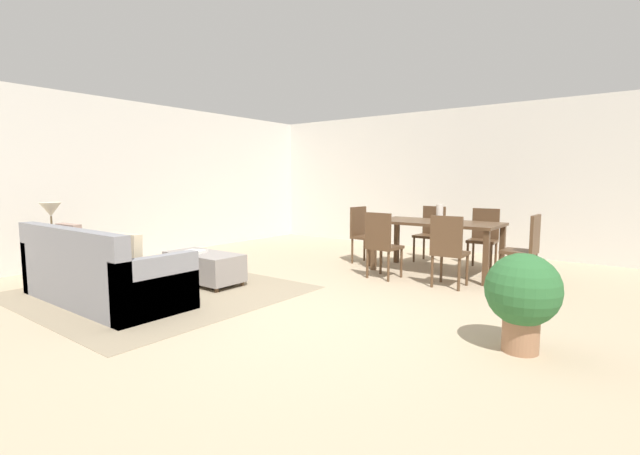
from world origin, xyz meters
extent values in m
plane|color=tan|center=(0.00, 0.00, 0.00)|extent=(10.80, 10.80, 0.00)
cube|color=silver|center=(0.00, 5.00, 1.35)|extent=(9.00, 0.12, 2.70)
cube|color=silver|center=(-4.50, 0.50, 1.35)|extent=(0.12, 11.00, 2.70)
cube|color=gray|center=(-2.00, -0.31, 0.00)|extent=(3.00, 2.80, 0.01)
cube|color=gray|center=(-2.12, -0.91, 0.21)|extent=(2.21, 0.90, 0.42)
cube|color=gray|center=(-2.12, -1.28, 0.64)|extent=(2.21, 0.16, 0.44)
cube|color=gray|center=(-3.15, -0.91, 0.31)|extent=(0.14, 0.90, 0.62)
cube|color=gray|center=(-1.08, -0.91, 0.31)|extent=(0.14, 0.90, 0.62)
cube|color=gray|center=(-2.77, -0.99, 0.63)|extent=(0.43, 0.15, 0.42)
cube|color=beige|center=(-2.33, -1.02, 0.59)|extent=(0.36, 0.14, 0.36)
cube|color=beige|center=(-1.90, -1.03, 0.59)|extent=(0.34, 0.11, 0.34)
cube|color=beige|center=(-1.46, -1.00, 0.62)|extent=(0.41, 0.13, 0.40)
cube|color=gray|center=(-1.89, 0.28, 0.23)|extent=(1.09, 0.52, 0.35)
cylinder|color=#513823|center=(-2.38, 0.49, 0.03)|extent=(0.05, 0.05, 0.06)
cylinder|color=#513823|center=(-1.39, 0.49, 0.03)|extent=(0.05, 0.05, 0.06)
cylinder|color=#513823|center=(-2.38, 0.07, 0.03)|extent=(0.05, 0.05, 0.06)
cylinder|color=#513823|center=(-1.39, 0.07, 0.03)|extent=(0.05, 0.05, 0.06)
cube|color=brown|center=(-3.52, -0.88, 0.53)|extent=(0.40, 0.40, 0.03)
cylinder|color=brown|center=(-3.69, -0.71, 0.26)|extent=(0.04, 0.04, 0.51)
cylinder|color=brown|center=(-3.35, -0.71, 0.26)|extent=(0.04, 0.04, 0.51)
cylinder|color=brown|center=(-3.69, -1.05, 0.26)|extent=(0.04, 0.04, 0.51)
cylinder|color=brown|center=(-3.35, -1.05, 0.26)|extent=(0.04, 0.04, 0.51)
cylinder|color=brown|center=(-3.52, -0.88, 0.55)|extent=(0.16, 0.16, 0.02)
cylinder|color=brown|center=(-3.52, -0.88, 0.73)|extent=(0.02, 0.02, 0.32)
cone|color=beige|center=(-3.52, -0.88, 0.98)|extent=(0.26, 0.26, 0.18)
cube|color=#513823|center=(0.27, 2.77, 0.74)|extent=(1.78, 0.87, 0.04)
cube|color=#513823|center=(-0.56, 3.15, 0.36)|extent=(0.07, 0.07, 0.72)
cube|color=#513823|center=(1.10, 3.15, 0.36)|extent=(0.07, 0.07, 0.72)
cube|color=#513823|center=(-0.56, 2.40, 0.36)|extent=(0.07, 0.07, 0.72)
cube|color=#513823|center=(1.10, 2.40, 0.36)|extent=(0.07, 0.07, 0.72)
cube|color=#513823|center=(-0.17, 2.03, 0.43)|extent=(0.42, 0.42, 0.04)
cube|color=#513823|center=(-0.18, 1.85, 0.69)|extent=(0.40, 0.06, 0.47)
cylinder|color=#513823|center=(-0.33, 2.21, 0.21)|extent=(0.04, 0.04, 0.41)
cylinder|color=#513823|center=(0.01, 2.19, 0.21)|extent=(0.04, 0.04, 0.41)
cylinder|color=#513823|center=(-0.35, 1.87, 0.21)|extent=(0.04, 0.04, 0.41)
cylinder|color=#513823|center=(-0.01, 1.85, 0.21)|extent=(0.04, 0.04, 0.41)
cube|color=#513823|center=(0.74, 2.09, 0.43)|extent=(0.42, 0.42, 0.04)
cube|color=#513823|center=(0.75, 1.91, 0.69)|extent=(0.40, 0.06, 0.47)
cylinder|color=#513823|center=(0.56, 2.25, 0.21)|extent=(0.04, 0.04, 0.41)
cylinder|color=#513823|center=(0.90, 2.27, 0.21)|extent=(0.04, 0.04, 0.41)
cylinder|color=#513823|center=(0.58, 1.91, 0.21)|extent=(0.04, 0.04, 0.41)
cylinder|color=#513823|center=(0.92, 1.93, 0.21)|extent=(0.04, 0.04, 0.41)
cube|color=#513823|center=(-0.18, 3.52, 0.43)|extent=(0.43, 0.43, 0.04)
cube|color=#513823|center=(-0.16, 3.70, 0.69)|extent=(0.40, 0.07, 0.47)
cylinder|color=#513823|center=(-0.02, 3.34, 0.21)|extent=(0.04, 0.04, 0.41)
cylinder|color=#513823|center=(-0.36, 3.37, 0.21)|extent=(0.04, 0.04, 0.41)
cylinder|color=#513823|center=(0.01, 3.68, 0.21)|extent=(0.04, 0.04, 0.41)
cylinder|color=#513823|center=(-0.33, 3.71, 0.21)|extent=(0.04, 0.04, 0.41)
cube|color=#513823|center=(0.72, 3.46, 0.43)|extent=(0.43, 0.43, 0.04)
cube|color=#513823|center=(0.70, 3.64, 0.69)|extent=(0.40, 0.07, 0.47)
cylinder|color=#513823|center=(0.90, 3.31, 0.21)|extent=(0.04, 0.04, 0.41)
cylinder|color=#513823|center=(0.56, 3.28, 0.21)|extent=(0.04, 0.04, 0.41)
cylinder|color=#513823|center=(0.88, 3.65, 0.21)|extent=(0.04, 0.04, 0.41)
cylinder|color=#513823|center=(0.54, 3.62, 0.21)|extent=(0.04, 0.04, 0.41)
cube|color=#513823|center=(1.41, 2.75, 0.43)|extent=(0.41, 0.41, 0.04)
cube|color=#513823|center=(1.59, 2.75, 0.69)|extent=(0.05, 0.40, 0.47)
cylinder|color=#513823|center=(1.24, 2.58, 0.21)|extent=(0.04, 0.04, 0.41)
cylinder|color=#513823|center=(1.24, 2.92, 0.21)|extent=(0.04, 0.04, 0.41)
cylinder|color=#513823|center=(1.58, 2.58, 0.21)|extent=(0.04, 0.04, 0.41)
cylinder|color=#513823|center=(1.58, 2.92, 0.21)|extent=(0.04, 0.04, 0.41)
cube|color=#513823|center=(-0.92, 2.79, 0.43)|extent=(0.43, 0.43, 0.04)
cube|color=#513823|center=(-1.10, 2.80, 0.69)|extent=(0.07, 0.40, 0.47)
cylinder|color=#513823|center=(-0.73, 2.95, 0.21)|extent=(0.04, 0.04, 0.41)
cylinder|color=#513823|center=(-0.76, 2.61, 0.21)|extent=(0.04, 0.04, 0.41)
cylinder|color=#513823|center=(-1.07, 2.97, 0.21)|extent=(0.04, 0.04, 0.41)
cylinder|color=#513823|center=(-1.10, 2.63, 0.21)|extent=(0.04, 0.04, 0.41)
cylinder|color=silver|center=(0.31, 2.77, 0.89)|extent=(0.10, 0.10, 0.25)
cube|color=silver|center=(-1.99, 0.23, 0.42)|extent=(0.30, 0.26, 0.03)
cylinder|color=#996B4C|center=(1.99, 0.35, 0.13)|extent=(0.28, 0.28, 0.26)
sphere|color=#2D6633|center=(1.99, 0.35, 0.50)|extent=(0.58, 0.58, 0.58)
camera|label=1|loc=(2.76, -3.29, 1.37)|focal=24.61mm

